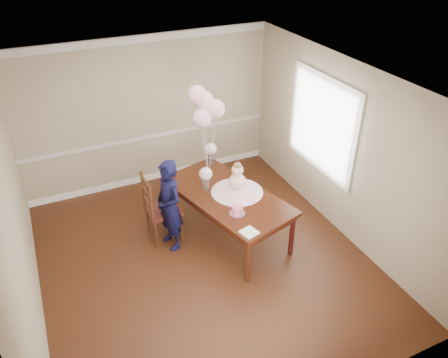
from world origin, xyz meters
TOP-DOWN VIEW (x-y plane):
  - floor at (0.00, 0.00)m, footprint 4.50×5.00m
  - ceiling at (0.00, 0.00)m, footprint 4.50×5.00m
  - wall_back at (0.00, 2.50)m, footprint 4.50×0.02m
  - wall_front at (0.00, -2.50)m, footprint 4.50×0.02m
  - wall_left at (-2.25, 0.00)m, footprint 0.02×5.00m
  - wall_right at (2.25, 0.00)m, footprint 0.02×5.00m
  - chair_rail_trim at (0.00, 2.49)m, footprint 4.50×0.02m
  - crown_molding at (0.00, 2.49)m, footprint 4.50×0.02m
  - baseboard_trim at (0.00, 2.49)m, footprint 4.50×0.02m
  - window_frame at (2.23, 0.50)m, footprint 0.02×1.66m
  - window_blinds at (2.21, 0.50)m, footprint 0.01×1.50m
  - dining_table_top at (0.55, 0.40)m, footprint 1.55×2.27m
  - table_apron at (0.55, 0.40)m, footprint 1.42×2.15m
  - table_leg_fl at (0.39, -0.64)m, footprint 0.09×0.09m
  - table_leg_fr at (1.23, -0.41)m, footprint 0.09×0.09m
  - table_leg_bl at (-0.12, 1.20)m, footprint 0.09×0.09m
  - table_leg_br at (0.72, 1.43)m, footprint 0.09×0.09m
  - baby_skirt at (0.72, 0.39)m, footprint 0.97×0.97m
  - baby_torso at (0.72, 0.39)m, footprint 0.25×0.25m
  - baby_head at (0.72, 0.39)m, footprint 0.18×0.18m
  - baby_hair at (0.72, 0.39)m, footprint 0.12×0.12m
  - cake_platter at (0.48, -0.11)m, footprint 0.28×0.28m
  - birthday_cake at (0.48, -0.11)m, footprint 0.19×0.19m
  - cake_flower_a at (0.48, -0.11)m, footprint 0.03×0.03m
  - cake_flower_b at (0.50, -0.08)m, footprint 0.03×0.03m
  - rose_vase_near at (0.32, 0.66)m, footprint 0.13×0.13m
  - roses_near at (0.32, 0.66)m, footprint 0.20×0.20m
  - rose_vase_far at (0.70, 1.35)m, footprint 0.13×0.13m
  - roses_far at (0.70, 1.35)m, footprint 0.20×0.20m
  - napkin at (0.44, -0.55)m, footprint 0.25×0.25m
  - balloon_weight at (0.50, 0.98)m, footprint 0.05×0.05m
  - balloon_a at (0.40, 0.95)m, footprint 0.29×0.29m
  - balloon_b at (0.62, 0.95)m, footprint 0.29×0.29m
  - balloon_c at (0.50, 1.08)m, footprint 0.29×0.29m
  - balloon_d at (0.39, 1.07)m, footprint 0.29×0.29m
  - balloon_ribbon_a at (0.45, 0.96)m, footprint 0.09×0.03m
  - balloon_ribbon_b at (0.56, 0.96)m, footprint 0.12×0.03m
  - balloon_ribbon_c at (0.50, 1.03)m, footprint 0.01×0.10m
  - balloon_ribbon_d at (0.45, 1.03)m, footprint 0.11×0.08m
  - dining_chair_seat at (-0.34, 0.78)m, footprint 0.50×0.50m
  - chair_leg_fl at (-0.53, 0.58)m, footprint 0.05×0.05m
  - chair_leg_fr at (-0.13, 0.59)m, footprint 0.05×0.05m
  - chair_leg_bl at (-0.54, 0.98)m, footprint 0.05×0.05m
  - chair_leg_br at (-0.14, 0.99)m, footprint 0.05×0.05m
  - chair_back_post_l at (-0.56, 0.58)m, footprint 0.05×0.05m
  - chair_back_post_r at (-0.56, 0.98)m, footprint 0.05×0.05m
  - chair_slat_low at (-0.56, 0.78)m, footprint 0.04×0.45m
  - chair_slat_mid at (-0.56, 0.78)m, footprint 0.04×0.45m
  - chair_slat_top at (-0.56, 0.78)m, footprint 0.04×0.45m
  - woman at (-0.31, 0.54)m, footprint 0.45×0.59m

SIDE VIEW (x-z plane):
  - floor at x=0.00m, z-range 0.00..0.00m
  - baseboard_trim at x=0.00m, z-range 0.00..0.12m
  - chair_leg_fl at x=-0.53m, z-range 0.00..0.48m
  - chair_leg_fr at x=-0.13m, z-range 0.00..0.48m
  - chair_leg_bl at x=-0.54m, z-range 0.00..0.48m
  - chair_leg_br at x=-0.14m, z-range 0.00..0.48m
  - table_leg_fl at x=0.39m, z-range 0.00..0.73m
  - table_leg_fr at x=1.23m, z-range 0.00..0.73m
  - table_leg_bl at x=-0.12m, z-range 0.00..0.73m
  - table_leg_br at x=0.72m, z-range 0.00..0.73m
  - dining_chair_seat at x=-0.34m, z-range 0.48..0.53m
  - table_apron at x=0.55m, z-range 0.62..0.73m
  - chair_slat_low at x=-0.56m, z-range 0.67..0.72m
  - woman at x=-0.31m, z-range 0.00..1.45m
  - dining_table_top at x=0.55m, z-range 0.73..0.78m
  - cake_platter at x=0.48m, z-range 0.78..0.79m
  - napkin at x=0.44m, z-range 0.78..0.79m
  - balloon_weight at x=0.50m, z-range 0.78..0.80m
  - chair_back_post_l at x=-0.56m, z-range 0.51..1.14m
  - chair_back_post_r at x=-0.56m, z-range 0.51..1.14m
  - baby_skirt at x=0.72m, z-range 0.78..0.88m
  - birthday_cake at x=0.48m, z-range 0.79..0.89m
  - rose_vase_near at x=0.32m, z-range 0.78..0.94m
  - rose_vase_far at x=0.70m, z-range 0.78..0.94m
  - chair_slat_mid at x=-0.56m, z-range 0.84..0.90m
  - chair_rail_trim at x=0.00m, z-range 0.86..0.94m
  - cake_flower_a at x=0.48m, z-range 0.89..0.92m
  - cake_flower_b at x=0.50m, z-range 0.89..0.92m
  - baby_torso at x=0.72m, z-range 0.84..1.09m
  - roses_near at x=0.32m, z-range 0.95..1.15m
  - roses_far at x=0.70m, z-range 0.95..1.15m
  - chair_slat_top at x=-0.56m, z-range 1.02..1.08m
  - baby_head at x=0.72m, z-range 1.07..1.25m
  - baby_hair at x=0.72m, z-range 1.16..1.29m
  - balloon_ribbon_a at x=0.45m, z-range 0.79..1.66m
  - balloon_ribbon_b at x=0.56m, z-range 0.79..1.76m
  - balloon_ribbon_c at x=0.50m, z-range 0.79..1.86m
  - wall_back at x=0.00m, z-range 0.00..2.70m
  - wall_front at x=0.00m, z-range 0.00..2.70m
  - wall_left at x=-2.25m, z-range 0.00..2.70m
  - wall_right at x=2.25m, z-range 0.00..2.70m
  - balloon_ribbon_d at x=0.45m, z-range 0.79..1.97m
  - window_frame at x=2.23m, z-range 0.77..2.33m
  - window_blinds at x=2.21m, z-range 0.85..2.25m
  - balloon_a at x=0.40m, z-range 1.67..1.96m
  - balloon_b at x=0.62m, z-range 1.77..2.06m
  - balloon_c at x=0.50m, z-range 1.88..2.17m
  - balloon_d at x=0.39m, z-range 1.98..2.27m
  - crown_molding at x=0.00m, z-range 2.57..2.69m
  - ceiling at x=0.00m, z-range 2.69..2.71m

